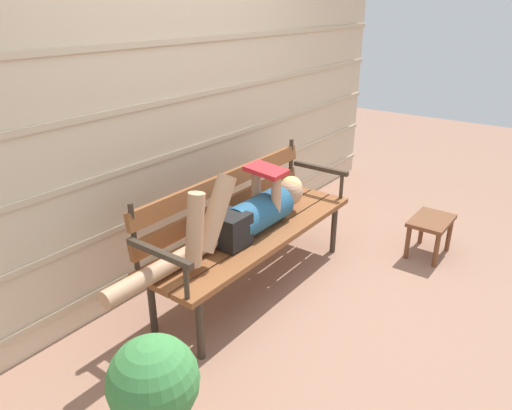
# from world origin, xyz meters

# --- Properties ---
(ground_plane) EXTENTS (12.00, 12.00, 0.00)m
(ground_plane) POSITION_xyz_m (0.00, 0.00, 0.00)
(ground_plane) COLOR #936B56
(house_siding) EXTENTS (5.36, 0.08, 2.48)m
(house_siding) POSITION_xyz_m (0.00, 0.80, 1.24)
(house_siding) COLOR beige
(house_siding) RESTS_ON ground
(park_bench) EXTENTS (1.73, 0.51, 0.83)m
(park_bench) POSITION_xyz_m (0.00, 0.26, 0.47)
(park_bench) COLOR brown
(park_bench) RESTS_ON ground
(reclining_person) EXTENTS (1.65, 0.26, 0.52)m
(reclining_person) POSITION_xyz_m (-0.11, 0.19, 0.58)
(reclining_person) COLOR #23567A
(footstool) EXTENTS (0.40, 0.27, 0.30)m
(footstool) POSITION_xyz_m (1.17, -0.61, 0.24)
(footstool) COLOR brown
(footstool) RESTS_ON ground
(potted_plant) EXTENTS (0.38, 0.38, 0.60)m
(potted_plant) POSITION_xyz_m (-1.32, -0.28, 0.34)
(potted_plant) COLOR #AD5B3D
(potted_plant) RESTS_ON ground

